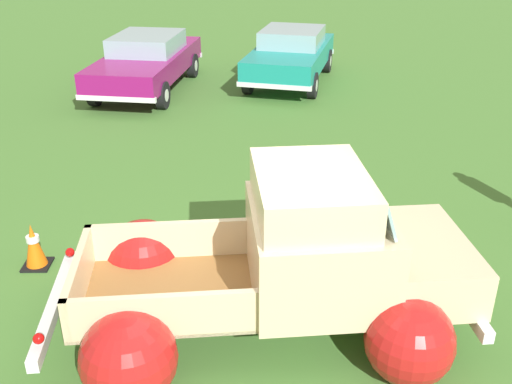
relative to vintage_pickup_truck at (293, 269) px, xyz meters
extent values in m
plane|color=#477A33|center=(-0.39, -0.03, -0.76)|extent=(80.00, 80.00, 0.00)
cylinder|color=black|center=(0.99, 0.95, -0.38)|extent=(0.77, 0.28, 0.76)
cylinder|color=silver|center=(0.99, 0.95, -0.38)|extent=(0.36, 0.26, 0.34)
cylinder|color=black|center=(1.13, -0.79, -0.38)|extent=(0.77, 0.28, 0.76)
cylinder|color=silver|center=(1.13, -0.79, -0.38)|extent=(0.36, 0.26, 0.34)
cylinder|color=black|center=(-1.80, 0.73, -0.38)|extent=(0.77, 0.28, 0.76)
cylinder|color=silver|center=(-1.80, 0.73, -0.38)|extent=(0.36, 0.26, 0.34)
cylinder|color=black|center=(-1.67, -1.00, -0.38)|extent=(0.77, 0.28, 0.76)
cylinder|color=silver|center=(-1.67, -1.00, -0.38)|extent=(0.36, 0.26, 0.34)
sphere|color=red|center=(-1.80, 0.78, -0.32)|extent=(1.03, 1.03, 0.96)
sphere|color=red|center=(-1.66, -1.05, -0.32)|extent=(1.03, 1.03, 0.96)
cube|color=olive|center=(-1.33, -0.10, -0.22)|extent=(2.16, 1.69, 0.04)
cube|color=beige|center=(-1.39, 0.62, 0.01)|extent=(2.05, 0.24, 0.50)
cube|color=beige|center=(-1.28, -0.83, 0.01)|extent=(2.05, 0.24, 0.50)
cube|color=beige|center=(-0.35, -0.03, 0.01)|extent=(0.20, 1.54, 0.50)
cube|color=beige|center=(-2.32, -0.18, 0.01)|extent=(0.20, 1.54, 0.50)
cube|color=beige|center=(0.26, 0.02, 0.24)|extent=(1.58, 1.81, 0.95)
cube|color=beige|center=(0.16, 0.01, 0.94)|extent=(1.27, 1.62, 0.45)
cube|color=#8CADB7|center=(0.80, 0.06, 0.92)|extent=(0.26, 1.47, 0.38)
cube|color=beige|center=(1.31, 0.10, 0.04)|extent=(1.37, 1.71, 0.55)
sphere|color=red|center=(0.99, 0.98, -0.34)|extent=(0.99, 0.99, 0.92)
sphere|color=red|center=(1.13, -0.82, -0.34)|extent=(0.99, 0.99, 0.92)
cube|color=silver|center=(-2.62, -0.20, -0.30)|extent=(0.27, 1.98, 0.14)
cube|color=silver|center=(1.85, 0.14, -0.30)|extent=(0.27, 1.98, 0.14)
sphere|color=red|center=(-2.64, 0.59, -0.12)|extent=(0.12, 0.12, 0.11)
sphere|color=red|center=(-2.52, -0.99, -0.12)|extent=(0.12, 0.12, 0.11)
cylinder|color=black|center=(-2.53, 8.23, -0.43)|extent=(0.30, 0.68, 0.66)
cylinder|color=silver|center=(-2.53, 8.23, -0.43)|extent=(0.26, 0.33, 0.30)
cylinder|color=black|center=(-4.22, 8.51, -0.43)|extent=(0.30, 0.68, 0.66)
cylinder|color=silver|center=(-4.22, 8.51, -0.43)|extent=(0.26, 0.33, 0.30)
cylinder|color=black|center=(-2.05, 11.20, -0.43)|extent=(0.30, 0.68, 0.66)
cylinder|color=silver|center=(-2.05, 11.20, -0.43)|extent=(0.26, 0.33, 0.30)
cylinder|color=black|center=(-3.74, 11.47, -0.43)|extent=(0.30, 0.68, 0.66)
cylinder|color=silver|center=(-3.74, 11.47, -0.43)|extent=(0.26, 0.33, 0.30)
cube|color=#8C1466|center=(-3.13, 9.85, -0.05)|extent=(2.55, 4.92, 0.55)
cube|color=#8CADB7|center=(-3.10, 10.04, 0.45)|extent=(1.88, 2.20, 0.45)
cube|color=silver|center=(-2.77, 12.12, -0.31)|extent=(1.88, 0.40, 0.12)
cube|color=silver|center=(-3.50, 7.58, -0.31)|extent=(1.88, 0.40, 0.12)
cylinder|color=black|center=(1.16, 9.05, -0.43)|extent=(0.36, 0.69, 0.66)
cylinder|color=silver|center=(1.16, 9.05, -0.43)|extent=(0.28, 0.34, 0.30)
cylinder|color=black|center=(-0.47, 9.49, -0.43)|extent=(0.36, 0.69, 0.66)
cylinder|color=silver|center=(-0.47, 9.49, -0.43)|extent=(0.28, 0.34, 0.30)
cylinder|color=black|center=(1.86, 11.70, -0.43)|extent=(0.36, 0.69, 0.66)
cylinder|color=silver|center=(1.86, 11.70, -0.43)|extent=(0.28, 0.34, 0.30)
cylinder|color=black|center=(0.23, 12.13, -0.43)|extent=(0.36, 0.69, 0.66)
cylinder|color=silver|center=(0.23, 12.13, -0.43)|extent=(0.28, 0.34, 0.30)
cube|color=teal|center=(0.69, 10.59, -0.05)|extent=(2.84, 4.60, 0.55)
cube|color=#8CADB7|center=(0.74, 10.76, 0.45)|extent=(1.98, 2.14, 0.45)
cube|color=silver|center=(1.23, 12.62, -0.31)|extent=(1.83, 0.58, 0.12)
cube|color=silver|center=(0.16, 8.56, -0.31)|extent=(1.83, 0.58, 0.12)
cube|color=black|center=(-3.36, 1.30, -0.74)|extent=(0.36, 0.36, 0.03)
cone|color=orange|center=(-3.36, 1.30, -0.43)|extent=(0.28, 0.28, 0.60)
cylinder|color=white|center=(-3.36, 1.30, -0.34)|extent=(0.17, 0.17, 0.08)
cube|color=black|center=(0.22, 1.85, -0.74)|extent=(0.36, 0.36, 0.03)
cone|color=orange|center=(0.22, 1.85, -0.43)|extent=(0.28, 0.28, 0.60)
cylinder|color=white|center=(0.22, 1.85, -0.34)|extent=(0.17, 0.17, 0.08)
camera|label=1|loc=(-0.50, -5.49, 3.61)|focal=41.30mm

